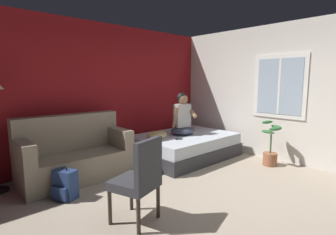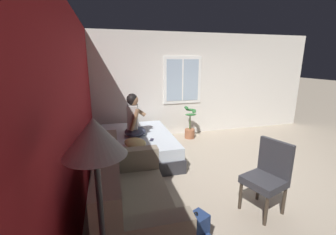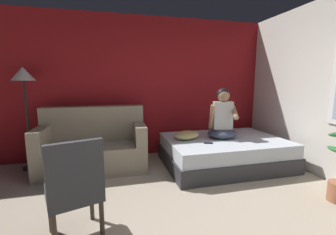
{
  "view_description": "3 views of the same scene",
  "coord_description": "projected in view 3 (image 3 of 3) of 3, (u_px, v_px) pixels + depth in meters",
  "views": [
    {
      "loc": [
        -2.69,
        -1.89,
        1.6
      ],
      "look_at": [
        0.63,
        1.68,
        0.91
      ],
      "focal_mm": 28.0,
      "sensor_mm": 36.0,
      "label": 1
    },
    {
      "loc": [
        -3.28,
        2.36,
        2.0
      ],
      "look_at": [
        -0.02,
        1.47,
        1.14
      ],
      "focal_mm": 24.0,
      "sensor_mm": 36.0,
      "label": 2
    },
    {
      "loc": [
        -0.68,
        -1.67,
        1.46
      ],
      "look_at": [
        0.15,
        1.61,
        0.92
      ],
      "focal_mm": 24.0,
      "sensor_mm": 36.0,
      "label": 3
    }
  ],
  "objects": [
    {
      "name": "wall_back_accent",
      "position": [
        146.0,
        87.0,
        4.49
      ],
      "size": [
        9.85,
        0.16,
        2.7
      ],
      "primitive_type": "cube",
      "color": "maroon",
      "rests_on": "ground"
    },
    {
      "name": "bed",
      "position": [
        223.0,
        152.0,
        3.98
      ],
      "size": [
        2.06,
        1.49,
        0.48
      ],
      "color": "#2D2D33",
      "rests_on": "ground"
    },
    {
      "name": "couch",
      "position": [
        94.0,
        146.0,
        3.78
      ],
      "size": [
        1.72,
        0.86,
        1.04
      ],
      "color": "gray",
      "rests_on": "ground"
    },
    {
      "name": "side_chair",
      "position": [
        74.0,
        187.0,
        2.01
      ],
      "size": [
        0.58,
        0.58,
        0.98
      ],
      "color": "#382D23",
      "rests_on": "ground"
    },
    {
      "name": "person_seated",
      "position": [
        223.0,
        118.0,
        3.93
      ],
      "size": [
        0.6,
        0.54,
        0.88
      ],
      "color": "#383D51",
      "rests_on": "bed"
    },
    {
      "name": "backpack",
      "position": [
        60.0,
        175.0,
        3.1
      ],
      "size": [
        0.32,
        0.35,
        0.46
      ],
      "color": "navy",
      "rests_on": "ground"
    },
    {
      "name": "throw_pillow",
      "position": [
        187.0,
        135.0,
        3.88
      ],
      "size": [
        0.58,
        0.51,
        0.14
      ],
      "primitive_type": "ellipsoid",
      "rotation": [
        0.0,
        0.0,
        0.38
      ],
      "color": "tan",
      "rests_on": "bed"
    },
    {
      "name": "cell_phone",
      "position": [
        208.0,
        143.0,
        3.61
      ],
      "size": [
        0.16,
        0.11,
        0.01
      ],
      "primitive_type": "cube",
      "rotation": [
        0.0,
        0.0,
        4.37
      ],
      "color": "black",
      "rests_on": "bed"
    },
    {
      "name": "floor_lamp",
      "position": [
        24.0,
        84.0,
        3.61
      ],
      "size": [
        0.36,
        0.36,
        1.7
      ],
      "color": "black",
      "rests_on": "ground"
    }
  ]
}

